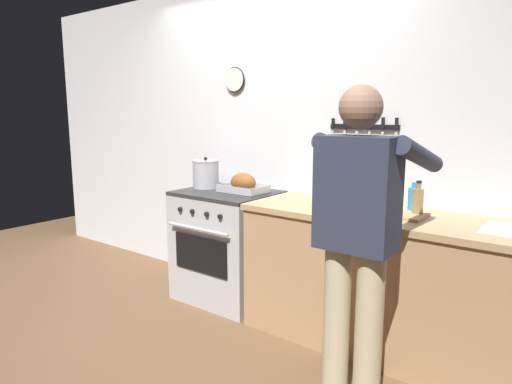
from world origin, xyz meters
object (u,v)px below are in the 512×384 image
Objects in this scene: person_cook at (358,230)px; stove at (228,245)px; stock_pot at (206,174)px; bottle_vinegar at (418,202)px; roasting_pan at (243,184)px; bottle_dish_soap at (413,199)px; bottle_wine_red at (364,184)px; cutting_board at (395,214)px.

stove is at bearing 51.45° from person_cook.
person_cook is 6.39× the size of stock_pot.
stove is 4.06× the size of bottle_vinegar.
person_cook reaches higher than roasting_pan.
person_cook is at bearing -90.66° from bottle_dish_soap.
person_cook is at bearing -27.95° from roasting_pan.
person_cook is at bearing -67.22° from bottle_wine_red.
person_cook is at bearing -95.26° from bottle_vinegar.
bottle_dish_soap reaches higher than stove.
cutting_board is at bearing -35.56° from bottle_wine_red.
cutting_board is (1.23, -0.03, -0.06)m from roasting_pan.
roasting_pan is at bearing 6.28° from stove.
roasting_pan is 1.11× the size of bottle_wine_red.
roasting_pan is at bearing 178.65° from cutting_board.
bottle_wine_red is (-0.31, 0.22, 0.12)m from cutting_board.
bottle_dish_soap is at bearing -14.44° from person_cook.
stove is at bearing -6.95° from stock_pot.
bottle_dish_soap reaches higher than cutting_board.
stock_pot reaches higher than bottle_vinegar.
roasting_pan is 1.35m from bottle_vinegar.
cutting_board is (1.65, -0.04, -0.11)m from stock_pot.
stove is 4.28× the size of bottle_dish_soap.
stove is at bearing 179.50° from cutting_board.
person_cook is 1.84m from stock_pot.
stock_pot is 1.71m from bottle_dish_soap.
bottle_dish_soap is at bearing 64.68° from cutting_board.
stove is 2.50× the size of cutting_board.
person_cook is 4.61× the size of cutting_board.
cutting_board is 1.71× the size of bottle_dish_soap.
stock_pot is (-1.70, 0.70, 0.06)m from person_cook.
stock_pot is 1.77m from bottle_vinegar.
bottle_vinegar is (0.43, -0.17, -0.04)m from bottle_wine_red.
bottle_wine_red reaches higher than stove.
person_cook is at bearing -24.78° from stove.
roasting_pan is at bearing -175.29° from bottle_dish_soap.
roasting_pan reaches higher than cutting_board.
roasting_pan reaches higher than stove.
stock_pot is 0.82× the size of bottle_wine_red.
stock_pot is 1.35m from bottle_wine_red.
bottle_vinegar is (0.06, 0.70, 0.04)m from person_cook.
person_cook reaches higher than bottle_wine_red.
roasting_pan is 0.42m from stock_pot.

